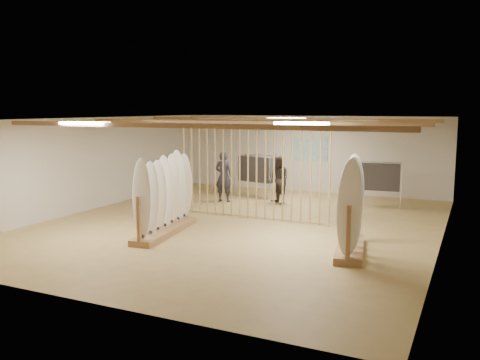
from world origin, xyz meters
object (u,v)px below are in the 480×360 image
at_px(rack_right, 351,221).
at_px(clothing_rack_b, 379,177).
at_px(rack_left, 165,207).
at_px(shopper_b, 279,176).
at_px(clothing_rack_a, 256,169).
at_px(shopper_a, 224,173).

relative_size(rack_right, clothing_rack_b, 1.51).
distance_m(rack_left, clothing_rack_b, 7.08).
distance_m(rack_left, shopper_b, 5.01).
bearing_deg(rack_right, shopper_b, 116.15).
bearing_deg(shopper_b, clothing_rack_a, -178.60).
bearing_deg(shopper_a, clothing_rack_b, -168.81).
height_order(clothing_rack_a, shopper_b, shopper_b).
distance_m(clothing_rack_b, shopper_b, 3.14).
relative_size(rack_right, shopper_b, 1.22).
bearing_deg(clothing_rack_a, shopper_b, -19.93).
height_order(clothing_rack_a, shopper_a, shopper_a).
distance_m(rack_right, clothing_rack_a, 7.00).
distance_m(rack_right, clothing_rack_b, 5.45).
bearing_deg(clothing_rack_a, rack_right, -35.27).
bearing_deg(shopper_b, rack_left, -67.08).
bearing_deg(rack_left, shopper_b, 68.97).
distance_m(clothing_rack_b, shopper_a, 4.96).
bearing_deg(clothing_rack_b, rack_left, -131.95).
xyz_separation_m(clothing_rack_b, shopper_b, (-3.02, -0.85, -0.05)).
height_order(rack_right, shopper_b, rack_right).
bearing_deg(rack_right, clothing_rack_b, 83.56).
height_order(rack_left, shopper_b, rack_left).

